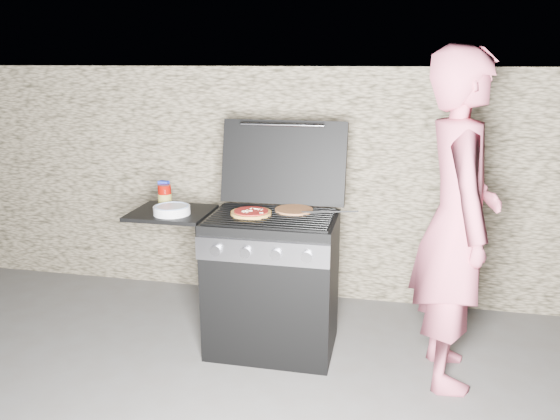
% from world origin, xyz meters
% --- Properties ---
extents(ground, '(50.00, 50.00, 0.00)m').
position_xyz_m(ground, '(0.00, 0.00, 0.00)').
color(ground, '#49443F').
extents(stone_wall, '(8.00, 0.35, 1.80)m').
position_xyz_m(stone_wall, '(0.00, 1.05, 0.90)').
color(stone_wall, tan).
rests_on(stone_wall, ground).
extents(gas_grill, '(1.34, 0.79, 0.91)m').
position_xyz_m(gas_grill, '(-0.25, 0.00, 0.46)').
color(gas_grill, black).
rests_on(gas_grill, ground).
extents(pizza_topped, '(0.33, 0.33, 0.03)m').
position_xyz_m(pizza_topped, '(-0.13, -0.00, 0.93)').
color(pizza_topped, tan).
rests_on(pizza_topped, gas_grill).
extents(pizza_plain, '(0.32, 0.32, 0.01)m').
position_xyz_m(pizza_plain, '(0.11, 0.14, 0.92)').
color(pizza_plain, '#C38142').
rests_on(pizza_plain, gas_grill).
extents(sauce_jar, '(0.11, 0.11, 0.14)m').
position_xyz_m(sauce_jar, '(-0.77, 0.13, 0.97)').
color(sauce_jar, '#720903').
rests_on(sauce_jar, gas_grill).
extents(blue_carton, '(0.07, 0.04, 0.15)m').
position_xyz_m(blue_carton, '(-0.80, 0.20, 0.98)').
color(blue_carton, '#192AAB').
rests_on(blue_carton, gas_grill).
extents(plate_stack, '(0.24, 0.24, 0.05)m').
position_xyz_m(plate_stack, '(-0.64, -0.07, 0.93)').
color(plate_stack, silver).
rests_on(plate_stack, gas_grill).
extents(person, '(0.52, 0.74, 1.93)m').
position_xyz_m(person, '(1.09, -0.10, 0.96)').
color(person, '#BE5268').
rests_on(person, ground).
extents(tongs, '(0.37, 0.17, 0.08)m').
position_xyz_m(tongs, '(0.35, 0.00, 0.95)').
color(tongs, black).
rests_on(tongs, gas_grill).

